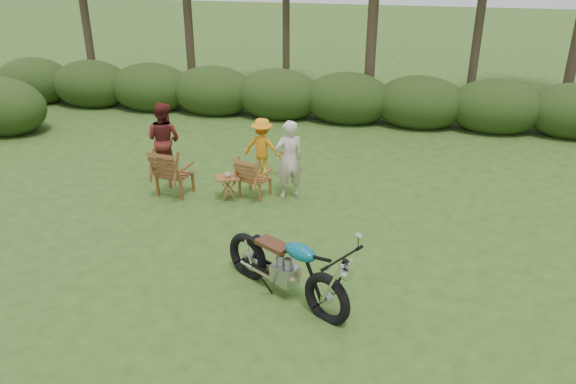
% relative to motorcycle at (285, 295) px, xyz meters
% --- Properties ---
extents(ground, '(80.00, 80.00, 0.00)m').
position_rel_motorcycle_xyz_m(ground, '(-0.16, -0.16, 0.00)').
color(ground, '#284918').
rests_on(ground, ground).
extents(motorcycle, '(2.35, 1.89, 1.28)m').
position_rel_motorcycle_xyz_m(motorcycle, '(0.00, 0.00, 0.00)').
color(motorcycle, '#0D97B1').
rests_on(motorcycle, ground).
extents(lawn_chair_right, '(0.75, 0.75, 0.88)m').
position_rel_motorcycle_xyz_m(lawn_chair_right, '(-1.36, 3.28, 0.00)').
color(lawn_chair_right, brown).
rests_on(lawn_chair_right, ground).
extents(lawn_chair_left, '(0.79, 0.79, 1.01)m').
position_rel_motorcycle_xyz_m(lawn_chair_left, '(-2.97, 3.02, 0.00)').
color(lawn_chair_left, '#5A3216').
rests_on(lawn_chair_left, ground).
extents(side_table, '(0.58, 0.54, 0.49)m').
position_rel_motorcycle_xyz_m(side_table, '(-1.84, 3.01, 0.24)').
color(side_table, brown).
rests_on(side_table, ground).
extents(cup, '(0.16, 0.16, 0.10)m').
position_rel_motorcycle_xyz_m(cup, '(-1.83, 3.00, 0.54)').
color(cup, beige).
rests_on(cup, side_table).
extents(adult_a, '(0.70, 0.64, 1.61)m').
position_rel_motorcycle_xyz_m(adult_a, '(-0.68, 3.38, 0.00)').
color(adult_a, beige).
rests_on(adult_a, ground).
extents(adult_b, '(0.91, 0.78, 1.65)m').
position_rel_motorcycle_xyz_m(adult_b, '(-3.57, 3.92, 0.00)').
color(adult_b, '#5B1B1A').
rests_on(adult_b, ground).
extents(child, '(0.87, 0.54, 1.30)m').
position_rel_motorcycle_xyz_m(child, '(-1.49, 4.38, 0.00)').
color(child, orange).
rests_on(child, ground).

